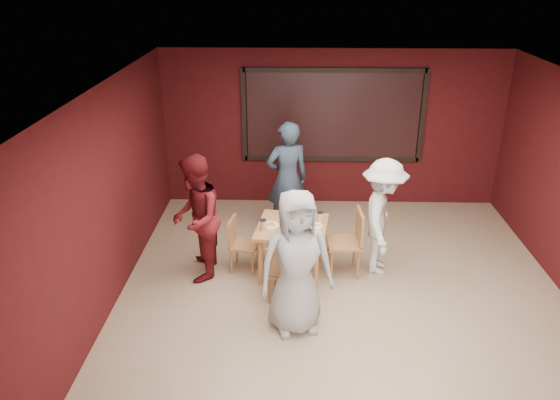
{
  "coord_description": "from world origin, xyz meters",
  "views": [
    {
      "loc": [
        -0.66,
        -5.88,
        4.14
      ],
      "look_at": [
        -0.85,
        0.93,
        1.14
      ],
      "focal_mm": 35.0,
      "sensor_mm": 36.0,
      "label": 1
    }
  ],
  "objects_px": {
    "chair_back": "(295,218)",
    "diner_back": "(287,179)",
    "chair_right": "(350,239)",
    "chair_left": "(240,241)",
    "diner_left": "(196,218)",
    "dining_table": "(292,232)",
    "diner_right": "(383,217)",
    "diner_front": "(296,263)",
    "chair_front": "(283,271)"
  },
  "relations": [
    {
      "from": "dining_table",
      "to": "diner_right",
      "type": "bearing_deg",
      "value": 5.25
    },
    {
      "from": "diner_front",
      "to": "diner_right",
      "type": "xyz_separation_m",
      "value": [
        1.21,
        1.39,
        -0.06
      ]
    },
    {
      "from": "diner_back",
      "to": "diner_right",
      "type": "relative_size",
      "value": 1.11
    },
    {
      "from": "chair_right",
      "to": "diner_left",
      "type": "bearing_deg",
      "value": -176.26
    },
    {
      "from": "chair_back",
      "to": "chair_left",
      "type": "relative_size",
      "value": 1.01
    },
    {
      "from": "chair_left",
      "to": "diner_front",
      "type": "xyz_separation_m",
      "value": [
        0.81,
        -1.36,
        0.45
      ]
    },
    {
      "from": "chair_left",
      "to": "diner_left",
      "type": "height_order",
      "value": "diner_left"
    },
    {
      "from": "chair_back",
      "to": "diner_front",
      "type": "bearing_deg",
      "value": -89.46
    },
    {
      "from": "chair_back",
      "to": "diner_left",
      "type": "xyz_separation_m",
      "value": [
        -1.36,
        -0.97,
        0.44
      ]
    },
    {
      "from": "chair_back",
      "to": "diner_back",
      "type": "distance_m",
      "value": 0.66
    },
    {
      "from": "chair_back",
      "to": "diner_back",
      "type": "height_order",
      "value": "diner_back"
    },
    {
      "from": "chair_right",
      "to": "diner_back",
      "type": "distance_m",
      "value": 1.61
    },
    {
      "from": "diner_back",
      "to": "diner_right",
      "type": "distance_m",
      "value": 1.8
    },
    {
      "from": "chair_back",
      "to": "chair_right",
      "type": "height_order",
      "value": "chair_right"
    },
    {
      "from": "chair_back",
      "to": "chair_right",
      "type": "relative_size",
      "value": 0.84
    },
    {
      "from": "dining_table",
      "to": "diner_right",
      "type": "xyz_separation_m",
      "value": [
        1.27,
        0.12,
        0.19
      ]
    },
    {
      "from": "chair_front",
      "to": "diner_front",
      "type": "xyz_separation_m",
      "value": [
        0.17,
        -0.54,
        0.44
      ]
    },
    {
      "from": "chair_front",
      "to": "chair_left",
      "type": "xyz_separation_m",
      "value": [
        -0.64,
        0.82,
        -0.01
      ]
    },
    {
      "from": "chair_front",
      "to": "chair_back",
      "type": "distance_m",
      "value": 1.6
    },
    {
      "from": "chair_left",
      "to": "diner_back",
      "type": "relative_size",
      "value": 0.42
    },
    {
      "from": "chair_left",
      "to": "diner_back",
      "type": "xyz_separation_m",
      "value": [
        0.66,
        1.21,
        0.49
      ]
    },
    {
      "from": "dining_table",
      "to": "diner_front",
      "type": "xyz_separation_m",
      "value": [
        0.06,
        -1.27,
        0.24
      ]
    },
    {
      "from": "chair_left",
      "to": "diner_left",
      "type": "distance_m",
      "value": 0.75
    },
    {
      "from": "chair_right",
      "to": "diner_right",
      "type": "bearing_deg",
      "value": 10.72
    },
    {
      "from": "dining_table",
      "to": "diner_back",
      "type": "height_order",
      "value": "diner_back"
    },
    {
      "from": "diner_front",
      "to": "diner_back",
      "type": "relative_size",
      "value": 0.96
    },
    {
      "from": "diner_left",
      "to": "dining_table",
      "type": "bearing_deg",
      "value": 91.42
    },
    {
      "from": "dining_table",
      "to": "chair_front",
      "type": "relative_size",
      "value": 1.3
    },
    {
      "from": "chair_left",
      "to": "diner_right",
      "type": "bearing_deg",
      "value": 0.89
    },
    {
      "from": "dining_table",
      "to": "chair_left",
      "type": "height_order",
      "value": "dining_table"
    },
    {
      "from": "dining_table",
      "to": "diner_right",
      "type": "height_order",
      "value": "diner_right"
    },
    {
      "from": "chair_right",
      "to": "diner_front",
      "type": "distance_m",
      "value": 1.55
    },
    {
      "from": "chair_left",
      "to": "diner_left",
      "type": "bearing_deg",
      "value": -161.18
    },
    {
      "from": "chair_back",
      "to": "chair_left",
      "type": "xyz_separation_m",
      "value": [
        -0.79,
        -0.78,
        -0.01
      ]
    },
    {
      "from": "diner_back",
      "to": "diner_left",
      "type": "height_order",
      "value": "diner_back"
    },
    {
      "from": "chair_right",
      "to": "chair_front",
      "type": "bearing_deg",
      "value": -140.66
    },
    {
      "from": "diner_left",
      "to": "diner_right",
      "type": "distance_m",
      "value": 2.6
    },
    {
      "from": "dining_table",
      "to": "diner_back",
      "type": "bearing_deg",
      "value": 93.89
    },
    {
      "from": "chair_back",
      "to": "diner_right",
      "type": "xyz_separation_m",
      "value": [
        1.23,
        -0.75,
        0.39
      ]
    },
    {
      "from": "chair_left",
      "to": "diner_back",
      "type": "height_order",
      "value": "diner_back"
    },
    {
      "from": "chair_left",
      "to": "diner_back",
      "type": "distance_m",
      "value": 1.47
    },
    {
      "from": "dining_table",
      "to": "chair_left",
      "type": "bearing_deg",
      "value": 173.52
    },
    {
      "from": "chair_front",
      "to": "diner_front",
      "type": "distance_m",
      "value": 0.72
    },
    {
      "from": "diner_front",
      "to": "diner_left",
      "type": "height_order",
      "value": "diner_front"
    },
    {
      "from": "chair_back",
      "to": "diner_back",
      "type": "bearing_deg",
      "value": 106.43
    },
    {
      "from": "diner_left",
      "to": "chair_right",
      "type": "bearing_deg",
      "value": 90.47
    },
    {
      "from": "chair_right",
      "to": "diner_right",
      "type": "relative_size",
      "value": 0.57
    },
    {
      "from": "dining_table",
      "to": "chair_front",
      "type": "bearing_deg",
      "value": -98.71
    },
    {
      "from": "dining_table",
      "to": "chair_right",
      "type": "distance_m",
      "value": 0.83
    },
    {
      "from": "diner_back",
      "to": "diner_left",
      "type": "bearing_deg",
      "value": 32.5
    }
  ]
}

